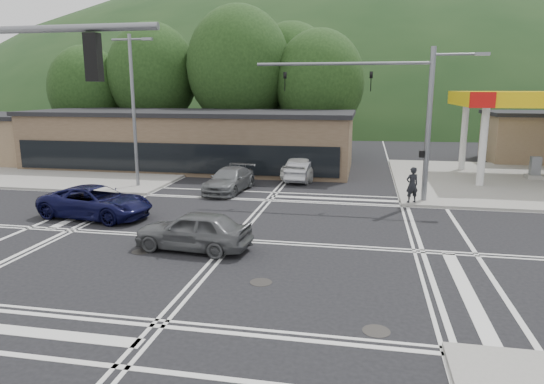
% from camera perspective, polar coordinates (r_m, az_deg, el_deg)
% --- Properties ---
extents(ground, '(120.00, 120.00, 0.00)m').
position_cam_1_polar(ground, '(19.55, -4.57, -5.67)').
color(ground, black).
rests_on(ground, ground).
extents(sidewalk_ne, '(16.00, 16.00, 0.15)m').
position_cam_1_polar(sidewalk_ne, '(34.90, 27.33, 1.05)').
color(sidewalk_ne, gray).
rests_on(sidewalk_ne, ground).
extents(sidewalk_nw, '(16.00, 16.00, 0.15)m').
position_cam_1_polar(sidewalk_nw, '(38.99, -20.18, 2.70)').
color(sidewalk_nw, gray).
rests_on(sidewalk_nw, ground).
extents(commercial_row, '(24.00, 8.00, 4.00)m').
position_cam_1_polar(commercial_row, '(37.49, -9.54, 5.90)').
color(commercial_row, brown).
rests_on(commercial_row, ground).
extents(commercial_nw, '(8.00, 7.00, 3.60)m').
position_cam_1_polar(commercial_nw, '(45.61, -28.82, 5.40)').
color(commercial_nw, '#846B4F').
rests_on(commercial_nw, ground).
extents(hill_north, '(252.00, 126.00, 140.00)m').
position_cam_1_polar(hill_north, '(108.21, 8.34, 8.85)').
color(hill_north, '#1C3719').
rests_on(hill_north, ground).
extents(tree_n_a, '(8.00, 8.00, 11.75)m').
position_cam_1_polar(tree_n_a, '(46.06, -13.87, 13.26)').
color(tree_n_a, '#382619').
rests_on(tree_n_a, ground).
extents(tree_n_b, '(9.00, 9.00, 12.98)m').
position_cam_1_polar(tree_n_b, '(43.39, -3.95, 14.52)').
color(tree_n_b, '#382619').
rests_on(tree_n_b, ground).
extents(tree_n_c, '(7.60, 7.60, 10.87)m').
position_cam_1_polar(tree_n_c, '(42.12, 5.56, 12.80)').
color(tree_n_c, '#382619').
rests_on(tree_n_c, ground).
extents(tree_n_d, '(6.80, 6.80, 9.76)m').
position_cam_1_polar(tree_n_d, '(47.98, -20.95, 11.20)').
color(tree_n_d, '#382619').
rests_on(tree_n_d, ground).
extents(tree_n_e, '(8.40, 8.40, 11.98)m').
position_cam_1_polar(tree_n_e, '(46.48, 2.28, 13.58)').
color(tree_n_e, '#382619').
rests_on(tree_n_e, ground).
extents(streetlight_nw, '(2.50, 0.25, 9.00)m').
position_cam_1_polar(streetlight_nw, '(30.12, -15.90, 9.94)').
color(streetlight_nw, slate).
rests_on(streetlight_nw, ground).
extents(signal_mast_ne, '(11.65, 0.30, 8.00)m').
position_cam_1_polar(signal_mast_ne, '(26.21, 15.32, 9.76)').
color(signal_mast_ne, slate).
rests_on(signal_mast_ne, ground).
extents(car_blue_west, '(5.63, 3.19, 1.48)m').
position_cam_1_polar(car_blue_west, '(24.13, -19.98, -1.11)').
color(car_blue_west, black).
rests_on(car_blue_west, ground).
extents(car_grey_center, '(4.51, 2.13, 1.49)m').
position_cam_1_polar(car_grey_center, '(18.44, -9.23, -4.46)').
color(car_grey_center, '#545658').
rests_on(car_grey_center, ground).
extents(car_queue_a, '(1.76, 4.12, 1.32)m').
position_cam_1_polar(car_queue_a, '(31.82, 3.48, 2.52)').
color(car_queue_a, '#A8AAAF').
rests_on(car_queue_a, ground).
extents(car_queue_b, '(2.68, 5.20, 1.69)m').
position_cam_1_polar(car_queue_b, '(32.58, 3.68, 3.07)').
color(car_queue_b, silver).
rests_on(car_queue_b, ground).
extents(car_northbound, '(2.44, 4.97, 1.39)m').
position_cam_1_polar(car_northbound, '(28.51, -5.03, 1.43)').
color(car_northbound, '#5D6062').
rests_on(car_northbound, ground).
extents(pedestrian, '(0.80, 0.69, 1.86)m').
position_cam_1_polar(pedestrian, '(26.01, 16.16, 0.82)').
color(pedestrian, black).
rests_on(pedestrian, sidewalk_ne).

